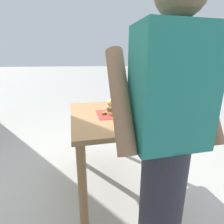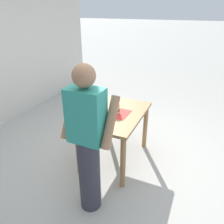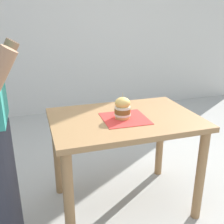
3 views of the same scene
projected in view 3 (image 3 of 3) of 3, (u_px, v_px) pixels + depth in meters
ground_plane at (123, 203)px, 2.25m from camera, size 80.00×80.00×0.00m
patio_table at (124, 134)px, 2.03m from camera, size 0.77×1.11×0.79m
serving_paper at (125, 118)px, 1.94m from camera, size 0.34×0.34×0.00m
sandwich at (123, 108)px, 1.92m from camera, size 0.12×0.12×0.19m
pickle_spear at (121, 113)px, 2.02m from camera, size 0.07×0.06×0.02m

